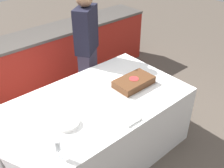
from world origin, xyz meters
TOP-DOWN VIEW (x-y plane):
  - ground_plane at (0.00, 0.00)m, footprint 14.00×14.00m
  - back_counter at (0.00, 1.66)m, footprint 4.40×0.58m
  - dining_table at (0.00, 0.00)m, footprint 2.04×1.16m
  - cake at (0.53, -0.07)m, footprint 0.49×0.30m
  - plate_stack at (-0.39, -0.13)m, footprint 0.23×0.23m
  - wine_glass at (-0.66, -0.41)m, footprint 0.07×0.07m
  - side_plate_near_cake at (0.57, 0.20)m, footprint 0.17×0.17m
  - side_plate_right_edge at (0.88, -0.08)m, footprint 0.17×0.17m
  - utensil_pile at (0.09, -0.49)m, footprint 0.18×0.10m
  - person_cutting_cake at (0.53, 0.80)m, footprint 0.43×0.38m

SIDE VIEW (x-z plane):
  - ground_plane at x=0.00m, z-range 0.00..0.00m
  - dining_table at x=0.00m, z-range 0.00..0.76m
  - back_counter at x=0.00m, z-range 0.00..0.92m
  - side_plate_near_cake at x=0.57m, z-range 0.76..0.77m
  - side_plate_right_edge at x=0.88m, z-range 0.76..0.77m
  - utensil_pile at x=0.09m, z-range 0.76..0.78m
  - plate_stack at x=-0.39m, z-range 0.76..0.80m
  - cake at x=0.53m, z-range 0.76..0.85m
  - person_cutting_cake at x=0.53m, z-range 0.03..1.70m
  - wine_glass at x=-0.66m, z-range 0.79..0.98m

